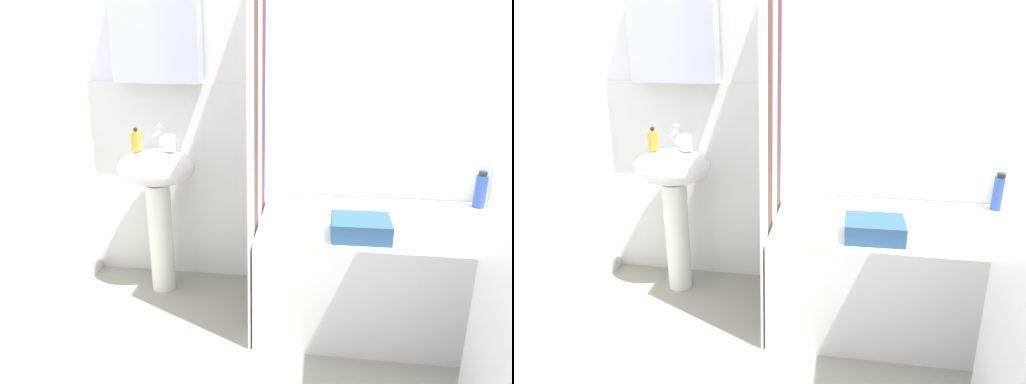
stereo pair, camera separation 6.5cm
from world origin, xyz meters
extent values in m
cube|color=white|center=(0.00, 1.27, 1.20)|extent=(3.60, 0.05, 2.40)
cube|color=white|center=(0.00, 1.24, 0.60)|extent=(3.60, 0.02, 1.20)
cube|color=silver|center=(-1.05, 1.18, 1.49)|extent=(0.48, 0.12, 0.56)
cube|color=white|center=(-1.54, 0.34, 0.60)|extent=(0.02, 1.81, 1.20)
cylinder|color=white|center=(-1.05, 1.03, 0.33)|extent=(0.14, 0.14, 0.66)
ellipsoid|color=white|center=(-1.05, 1.03, 0.76)|extent=(0.44, 0.34, 0.20)
cylinder|color=silver|center=(-1.05, 1.13, 0.89)|extent=(0.03, 0.03, 0.05)
cylinder|color=silver|center=(-1.05, 1.08, 0.94)|extent=(0.02, 0.10, 0.02)
sphere|color=silver|center=(-1.05, 1.13, 0.97)|extent=(0.03, 0.03, 0.03)
cylinder|color=gold|center=(-1.15, 1.02, 0.91)|extent=(0.06, 0.06, 0.10)
sphere|color=#291E24|center=(-1.15, 1.02, 0.98)|extent=(0.02, 0.02, 0.02)
cylinder|color=white|center=(-0.97, 1.03, 0.90)|extent=(0.07, 0.07, 0.09)
cube|color=white|center=(0.29, 0.86, 0.29)|extent=(1.45, 0.71, 0.57)
cube|color=white|center=(-0.45, 0.58, 1.00)|extent=(0.01, 0.14, 2.00)
cube|color=brown|center=(-0.45, 0.72, 1.00)|extent=(0.01, 0.14, 2.00)
cube|color=white|center=(-0.45, 0.86, 1.00)|extent=(0.01, 0.14, 2.00)
cube|color=#532F33|center=(-0.45, 1.01, 1.00)|extent=(0.01, 0.14, 2.00)
cube|color=white|center=(-0.45, 1.15, 1.00)|extent=(0.01, 0.14, 2.00)
cylinder|color=white|center=(0.80, 1.17, 0.66)|extent=(0.04, 0.04, 0.18)
cylinder|color=#271F26|center=(0.80, 1.17, 0.76)|extent=(0.03, 0.03, 0.02)
cylinder|color=#304CA2|center=(0.72, 1.15, 0.66)|extent=(0.06, 0.06, 0.18)
cylinder|color=#1B262A|center=(0.72, 1.15, 0.76)|extent=(0.04, 0.04, 0.02)
cube|color=#2C517C|center=(0.06, 0.67, 0.62)|extent=(0.28, 0.22, 0.09)
camera|label=1|loc=(-0.14, -1.53, 1.58)|focal=34.97mm
camera|label=2|loc=(-0.07, -1.52, 1.58)|focal=34.97mm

